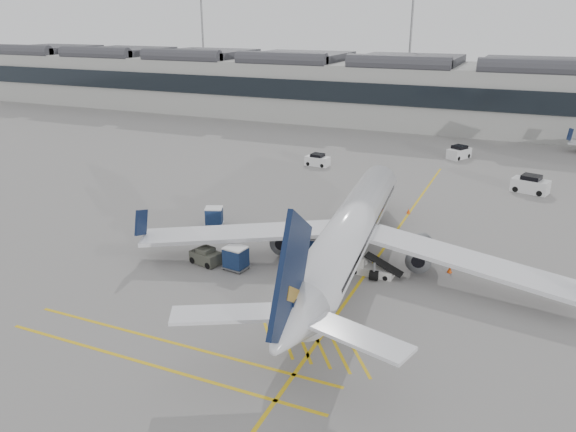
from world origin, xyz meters
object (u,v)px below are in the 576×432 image
at_px(ramp_agent_b, 305,255).
at_px(ramp_agent_a, 323,239).
at_px(belt_loader, 371,268).
at_px(pushback_tug, 206,257).
at_px(airliner_main, 349,233).
at_px(baggage_cart_a, 311,246).

bearing_deg(ramp_agent_b, ramp_agent_a, -99.11).
bearing_deg(belt_loader, pushback_tug, -161.41).
height_order(belt_loader, pushback_tug, belt_loader).
bearing_deg(airliner_main, ramp_agent_a, 132.33).
relative_size(ramp_agent_a, pushback_tug, 0.63).
bearing_deg(belt_loader, baggage_cart_a, 168.97).
xyz_separation_m(ramp_agent_a, pushback_tug, (-7.68, -7.02, -0.25)).
distance_m(belt_loader, baggage_cart_a, 5.97).
height_order(belt_loader, baggage_cart_a, same).
distance_m(baggage_cart_a, ramp_agent_b, 2.11).
bearing_deg(ramp_agent_b, baggage_cart_a, -90.50).
relative_size(ramp_agent_b, pushback_tug, 0.69).
bearing_deg(airliner_main, pushback_tug, -165.55).
bearing_deg(baggage_cart_a, airliner_main, -31.70).
xyz_separation_m(belt_loader, pushback_tug, (-13.09, -3.54, 0.12)).
xyz_separation_m(belt_loader, ramp_agent_a, (-5.41, 3.48, 0.37)).
distance_m(ramp_agent_b, pushback_tug, 8.16).
distance_m(baggage_cart_a, pushback_tug, 8.89).
bearing_deg(ramp_agent_b, pushback_tug, 13.11).
distance_m(airliner_main, pushback_tug, 11.95).
xyz_separation_m(belt_loader, baggage_cart_a, (-5.77, 1.49, 0.41)).
distance_m(ramp_agent_a, pushback_tug, 10.41).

